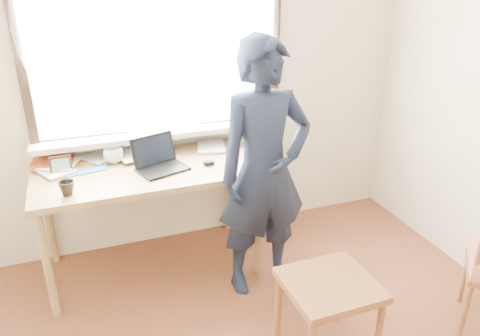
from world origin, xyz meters
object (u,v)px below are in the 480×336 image
object	(u,v)px
desk	(147,179)
mug_white	(114,155)
mug_dark	(67,188)
person	(264,171)
work_chair	(329,293)
laptop	(159,161)

from	to	relation	value
desk	mug_white	bearing A→B (deg)	137.81
mug_dark	person	xyz separation A→B (m)	(1.19, -0.21, 0.01)
desk	work_chair	bearing A→B (deg)	-56.89
desk	mug_dark	xyz separation A→B (m)	(-0.51, -0.24, 0.13)
mug_white	mug_dark	bearing A→B (deg)	-127.50
laptop	mug_white	bearing A→B (deg)	142.52
desk	laptop	size ratio (longest dim) A/B	3.93
person	laptop	bearing A→B (deg)	143.75
desk	work_chair	size ratio (longest dim) A/B	3.02
mug_white	mug_dark	world-z (taller)	mug_white
mug_white	mug_dark	distance (m)	0.52
mug_white	person	xyz separation A→B (m)	(0.87, -0.62, 0.00)
mug_dark	work_chair	distance (m)	1.64
desk	person	bearing A→B (deg)	-33.28
desk	person	distance (m)	0.82
desk	work_chair	distance (m)	1.43
desk	mug_dark	bearing A→B (deg)	-154.75
work_chair	person	bearing A→B (deg)	96.74
mug_white	mug_dark	size ratio (longest dim) A/B	1.42
desk	laptop	bearing A→B (deg)	-23.86
mug_white	work_chair	distance (m)	1.71
mug_dark	work_chair	world-z (taller)	mug_dark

